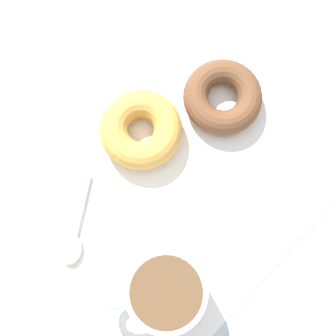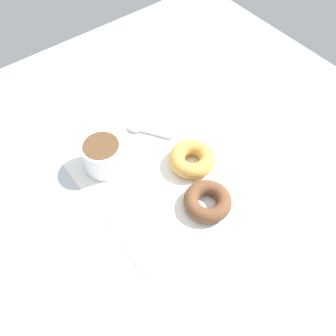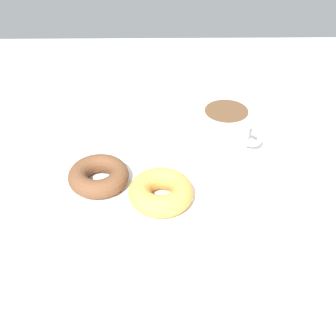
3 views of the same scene
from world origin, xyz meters
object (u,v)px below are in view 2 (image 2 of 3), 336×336
donut_near_cup (208,201)px  spoon (139,130)px  donut_far (192,159)px  coffee_cup (103,155)px

donut_near_cup → spoon: bearing=178.4°
spoon → donut_far: bearing=13.5°
donut_near_cup → donut_far: size_ratio=0.97×
coffee_cup → donut_near_cup: size_ratio=1.09×
donut_near_cup → spoon: (-25.80, 0.72, -1.20)cm
coffee_cup → spoon: 12.97cm
donut_far → coffee_cup: bearing=-127.1°
coffee_cup → spoon: size_ratio=1.08×
spoon → donut_near_cup: bearing=-1.6°
coffee_cup → donut_near_cup: bearing=27.0°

